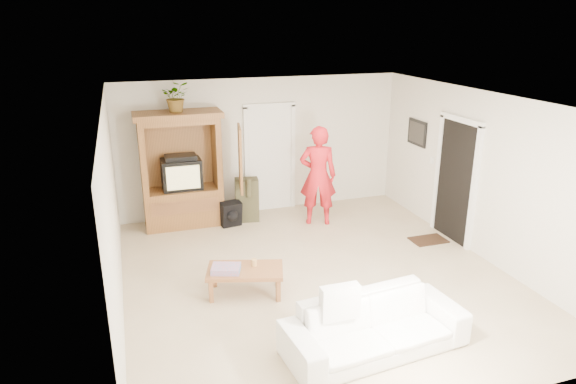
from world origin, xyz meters
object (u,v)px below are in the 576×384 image
sofa (375,326)px  coffee_table (245,272)px  armoire (183,177)px  man (318,176)px

sofa → coffee_table: bearing=117.4°
coffee_table → armoire: bearing=115.3°
man → sofa: size_ratio=0.87×
man → coffee_table: (-1.89, -2.15, -0.59)m
man → coffee_table: man is taller
armoire → man: bearing=-16.6°
armoire → coffee_table: bearing=-81.0°
armoire → coffee_table: size_ratio=1.83×
armoire → man: (2.34, -0.70, 0.01)m
armoire → sofa: armoire is taller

